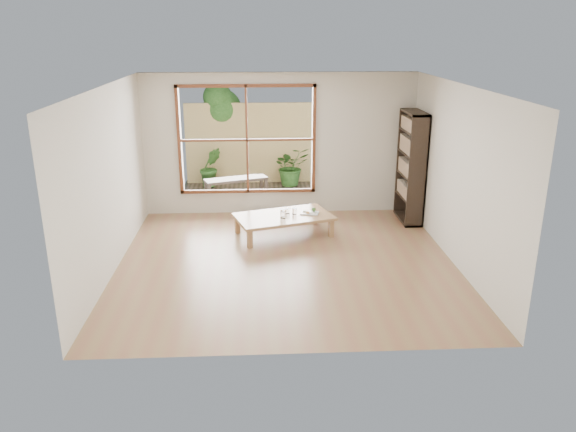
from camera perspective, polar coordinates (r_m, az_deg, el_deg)
The scene contains 15 objects.
ground at distance 8.47m, azimuth -0.17°, elevation -4.70°, with size 5.00×5.00×0.00m, color #94734A.
low_table at distance 9.46m, azimuth -0.43°, elevation -0.18°, with size 1.78×1.33×0.35m.
floor_cushion at distance 10.31m, azimuth -2.73°, elevation -0.13°, with size 0.56×0.56×0.08m, color silver.
bookshelf at distance 10.27m, azimuth 12.40°, elevation 4.87°, with size 0.32×0.89×1.98m, color black.
glass_tall at distance 9.27m, azimuth -0.52°, elevation 0.21°, with size 0.09×0.09×0.16m, color silver.
glass_mid at distance 9.49m, azimuth 0.66°, elevation 0.48°, with size 0.07×0.07×0.11m, color silver.
glass_short at distance 9.52m, azimuth -0.05°, elevation 0.51°, with size 0.07×0.07×0.09m, color silver.
glass_small at distance 9.39m, azimuth -0.47°, elevation 0.23°, with size 0.07×0.07×0.09m, color silver.
food_tray at distance 9.55m, azimuth 2.28°, elevation 0.40°, with size 0.34×0.28×0.09m.
deck at distance 11.81m, azimuth -3.94°, elevation 2.09°, with size 2.80×2.00×0.05m, color #393029.
garden_bench at distance 11.55m, azimuth -5.31°, elevation 3.57°, with size 1.33×0.76×0.40m.
bamboo_fence at distance 12.57m, azimuth -3.97°, elevation 7.33°, with size 2.80×0.06×1.80m, color tan.
shrub_right at distance 12.40m, azimuth 0.31°, elevation 5.09°, with size 0.77×0.67×0.85m, color #366625.
shrub_left at distance 12.40m, azimuth -7.88°, elevation 4.95°, with size 0.47×0.38×0.86m, color #366625.
garden_tree at distance 12.78m, azimuth -7.12°, elevation 10.72°, with size 1.04×0.85×2.22m.
Camera 1 is at (-0.38, -7.77, 3.35)m, focal length 35.00 mm.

